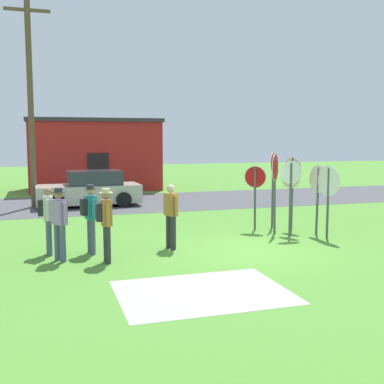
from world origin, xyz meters
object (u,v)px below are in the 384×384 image
object	(u,v)px
stop_sign_leaning_right	(291,189)
stop_sign_rear_left	(292,181)
person_near_signs	(106,220)
stop_sign_low_front	(328,189)
person_in_teal	(59,220)
person_in_blue	(171,213)
person_on_left	(47,216)
stop_sign_leaning_left	(318,187)
person_holding_notes	(90,214)
parked_car_on_street	(90,190)
stop_sign_center_cluster	(275,179)
stop_sign_nearest	(273,176)
stop_sign_far_back	(255,187)
stop_sign_tallest	(291,186)
utility_pole	(30,99)

from	to	relation	value
stop_sign_leaning_right	stop_sign_rear_left	xyz separation A→B (m)	(0.41, 0.63, 0.16)
stop_sign_rear_left	person_near_signs	xyz separation A→B (m)	(-6.17, -2.43, -0.53)
stop_sign_low_front	person_in_teal	bearing A→B (deg)	-177.21
stop_sign_low_front	person_in_blue	distance (m)	4.67
person_on_left	person_near_signs	bearing A→B (deg)	-42.81
stop_sign_leaning_left	person_in_teal	distance (m)	7.54
person_holding_notes	person_near_signs	bearing A→B (deg)	-75.04
stop_sign_low_front	person_on_left	bearing A→B (deg)	177.40
parked_car_on_street	stop_sign_leaning_left	xyz separation A→B (m)	(5.94, -8.20, 0.74)
stop_sign_center_cluster	person_on_left	xyz separation A→B (m)	(-6.57, -0.72, -0.70)
stop_sign_leaning_right	stop_sign_low_front	bearing A→B (deg)	-54.82
stop_sign_leaning_left	person_holding_notes	distance (m)	6.74
stop_sign_nearest	person_in_blue	distance (m)	4.46
stop_sign_low_front	person_in_teal	size ratio (longest dim) A/B	1.21
person_in_teal	person_holding_notes	bearing A→B (deg)	34.55
stop_sign_far_back	stop_sign_tallest	bearing A→B (deg)	-65.16
stop_sign_tallest	stop_sign_leaning_left	size ratio (longest dim) A/B	1.07
utility_pole	stop_sign_low_front	xyz separation A→B (m)	(8.20, -9.21, -3.05)
stop_sign_far_back	person_holding_notes	xyz separation A→B (m)	(-5.23, -1.62, -0.36)
stop_sign_center_cluster	person_near_signs	bearing A→B (deg)	-160.20
stop_sign_tallest	person_on_left	bearing A→B (deg)	-178.31
person_in_blue	person_in_teal	world-z (taller)	person_in_teal
stop_sign_leaning_left	person_holding_notes	xyz separation A→B (m)	(-6.72, -0.41, -0.42)
utility_pole	stop_sign_leaning_right	world-z (taller)	utility_pole
stop_sign_center_cluster	stop_sign_far_back	distance (m)	0.83
stop_sign_tallest	parked_car_on_street	bearing A→B (deg)	121.43
stop_sign_nearest	person_in_blue	size ratio (longest dim) A/B	1.45
stop_sign_tallest	stop_sign_center_cluster	distance (m)	0.60
stop_sign_tallest	person_near_signs	xyz separation A→B (m)	(-5.54, -1.39, -0.49)
stop_sign_far_back	person_holding_notes	world-z (taller)	stop_sign_far_back
person_in_teal	person_near_signs	xyz separation A→B (m)	(1.02, -0.47, 0.03)
stop_sign_low_front	person_holding_notes	world-z (taller)	stop_sign_low_front
utility_pole	person_holding_notes	bearing A→B (deg)	-80.64
person_holding_notes	person_in_teal	size ratio (longest dim) A/B	1.00
parked_car_on_street	stop_sign_leaning_left	size ratio (longest dim) A/B	2.09
parked_car_on_street	person_on_left	world-z (taller)	person_on_left
person_holding_notes	person_in_blue	distance (m)	2.06
utility_pole	person_near_signs	distance (m)	10.77
stop_sign_far_back	person_in_blue	bearing A→B (deg)	-151.84
stop_sign_leaning_right	stop_sign_low_front	distance (m)	1.18
stop_sign_low_front	stop_sign_rear_left	bearing A→B (deg)	99.53
stop_sign_tallest	person_in_teal	xyz separation A→B (m)	(-6.56, -0.92, -0.51)
person_holding_notes	person_near_signs	size ratio (longest dim) A/B	1.00
person_in_blue	person_in_teal	bearing A→B (deg)	-171.11
stop_sign_tallest	person_on_left	world-z (taller)	stop_sign_tallest
stop_sign_tallest	stop_sign_nearest	size ratio (longest dim) A/B	0.91
person_near_signs	person_on_left	bearing A→B (deg)	137.19
utility_pole	person_in_teal	bearing A→B (deg)	-85.60
stop_sign_nearest	person_on_left	bearing A→B (deg)	-166.31
stop_sign_center_cluster	parked_car_on_street	bearing A→B (deg)	121.82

